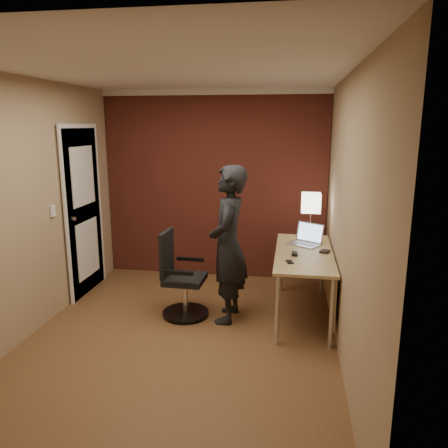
{
  "coord_description": "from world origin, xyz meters",
  "views": [
    {
      "loc": [
        1.03,
        -3.78,
        2.05
      ],
      "look_at": [
        0.35,
        0.55,
        1.05
      ],
      "focal_mm": 35.0,
      "sensor_mm": 36.0,
      "label": 1
    }
  ],
  "objects_px": {
    "desk": "(310,263)",
    "phone": "(290,262)",
    "person": "(228,245)",
    "desk_lamp": "(311,203)",
    "laptop": "(307,238)",
    "office_chair": "(180,280)",
    "mouse": "(295,254)",
    "wallet": "(325,251)"
  },
  "relations": [
    {
      "from": "desk",
      "to": "phone",
      "type": "xyz_separation_m",
      "value": [
        -0.22,
        -0.39,
        0.13
      ]
    },
    {
      "from": "desk",
      "to": "person",
      "type": "bearing_deg",
      "value": -166.96
    },
    {
      "from": "desk",
      "to": "desk_lamp",
      "type": "xyz_separation_m",
      "value": [
        0.0,
        0.61,
        0.55
      ]
    },
    {
      "from": "desk_lamp",
      "to": "laptop",
      "type": "height_order",
      "value": "desk_lamp"
    },
    {
      "from": "desk",
      "to": "laptop",
      "type": "xyz_separation_m",
      "value": [
        -0.04,
        0.32,
        0.19
      ]
    },
    {
      "from": "laptop",
      "to": "person",
      "type": "bearing_deg",
      "value": -147.63
    },
    {
      "from": "phone",
      "to": "office_chair",
      "type": "height_order",
      "value": "office_chair"
    },
    {
      "from": "desk",
      "to": "office_chair",
      "type": "xyz_separation_m",
      "value": [
        -1.39,
        -0.2,
        -0.19
      ]
    },
    {
      "from": "mouse",
      "to": "phone",
      "type": "height_order",
      "value": "mouse"
    },
    {
      "from": "mouse",
      "to": "office_chair",
      "type": "height_order",
      "value": "office_chair"
    },
    {
      "from": "wallet",
      "to": "person",
      "type": "relative_size",
      "value": 0.07
    },
    {
      "from": "desk",
      "to": "person",
      "type": "distance_m",
      "value": 0.91
    },
    {
      "from": "desk_lamp",
      "to": "wallet",
      "type": "relative_size",
      "value": 4.86
    },
    {
      "from": "mouse",
      "to": "person",
      "type": "relative_size",
      "value": 0.06
    },
    {
      "from": "laptop",
      "to": "office_chair",
      "type": "xyz_separation_m",
      "value": [
        -1.35,
        -0.52,
        -0.38
      ]
    },
    {
      "from": "office_chair",
      "to": "person",
      "type": "distance_m",
      "value": 0.67
    },
    {
      "from": "desk_lamp",
      "to": "mouse",
      "type": "bearing_deg",
      "value": -103.02
    },
    {
      "from": "mouse",
      "to": "laptop",
      "type": "bearing_deg",
      "value": 76.59
    },
    {
      "from": "laptop",
      "to": "wallet",
      "type": "relative_size",
      "value": 3.79
    },
    {
      "from": "person",
      "to": "laptop",
      "type": "bearing_deg",
      "value": 124.25
    },
    {
      "from": "office_chair",
      "to": "desk",
      "type": "bearing_deg",
      "value": 8.09
    },
    {
      "from": "wallet",
      "to": "phone",
      "type": "bearing_deg",
      "value": -132.17
    },
    {
      "from": "phone",
      "to": "mouse",
      "type": "bearing_deg",
      "value": 64.63
    },
    {
      "from": "laptop",
      "to": "mouse",
      "type": "bearing_deg",
      "value": -105.76
    },
    {
      "from": "desk_lamp",
      "to": "person",
      "type": "bearing_deg",
      "value": -137.01
    },
    {
      "from": "desk_lamp",
      "to": "wallet",
      "type": "distance_m",
      "value": 0.74
    },
    {
      "from": "desk",
      "to": "laptop",
      "type": "distance_m",
      "value": 0.38
    },
    {
      "from": "desk",
      "to": "wallet",
      "type": "bearing_deg",
      "value": 2.83
    },
    {
      "from": "phone",
      "to": "office_chair",
      "type": "bearing_deg",
      "value": 156.68
    },
    {
      "from": "mouse",
      "to": "wallet",
      "type": "xyz_separation_m",
      "value": [
        0.31,
        0.16,
        -0.01
      ]
    },
    {
      "from": "phone",
      "to": "office_chair",
      "type": "distance_m",
      "value": 1.23
    },
    {
      "from": "desk_lamp",
      "to": "mouse",
      "type": "relative_size",
      "value": 5.35
    },
    {
      "from": "wallet",
      "to": "laptop",
      "type": "bearing_deg",
      "value": 119.72
    },
    {
      "from": "desk_lamp",
      "to": "wallet",
      "type": "xyz_separation_m",
      "value": [
        0.14,
        -0.6,
        -0.41
      ]
    },
    {
      "from": "mouse",
      "to": "person",
      "type": "distance_m",
      "value": 0.7
    },
    {
      "from": "desk",
      "to": "wallet",
      "type": "distance_m",
      "value": 0.2
    },
    {
      "from": "mouse",
      "to": "phone",
      "type": "distance_m",
      "value": 0.25
    },
    {
      "from": "desk",
      "to": "mouse",
      "type": "relative_size",
      "value": 15.0
    },
    {
      "from": "wallet",
      "to": "office_chair",
      "type": "relative_size",
      "value": 0.12
    },
    {
      "from": "office_chair",
      "to": "laptop",
      "type": "bearing_deg",
      "value": 21.03
    },
    {
      "from": "desk",
      "to": "person",
      "type": "relative_size",
      "value": 0.91
    },
    {
      "from": "wallet",
      "to": "office_chair",
      "type": "distance_m",
      "value": 1.58
    }
  ]
}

